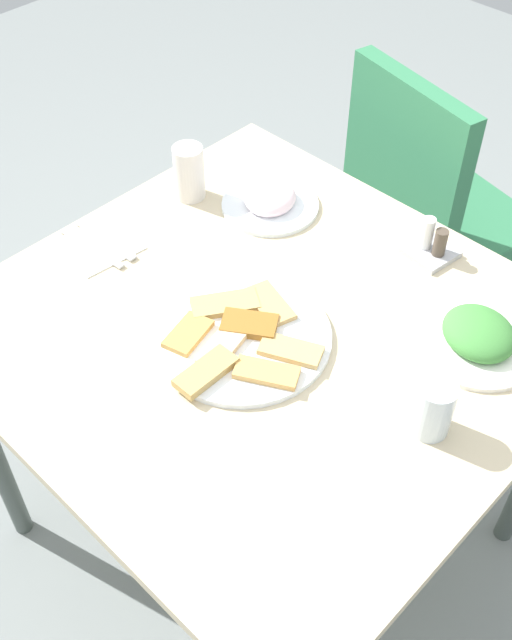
# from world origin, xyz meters

# --- Properties ---
(ground_plane) EXTENTS (6.00, 6.00, 0.00)m
(ground_plane) POSITION_xyz_m (0.00, 0.00, 0.00)
(ground_plane) COLOR gray
(dining_table) EXTENTS (1.00, 0.95, 0.75)m
(dining_table) POSITION_xyz_m (0.00, 0.00, 0.66)
(dining_table) COLOR beige
(dining_table) RESTS_ON ground_plane
(dining_chair) EXTENTS (0.50, 0.51, 0.89)m
(dining_chair) POSITION_xyz_m (-0.17, 0.81, 0.49)
(dining_chair) COLOR #31784D
(dining_chair) RESTS_ON ground_plane
(pide_platter) EXTENTS (0.32, 0.33, 0.03)m
(pide_platter) POSITION_xyz_m (-0.01, -0.05, 0.76)
(pide_platter) COLOR white
(pide_platter) RESTS_ON dining_table
(salad_plate_greens) EXTENTS (0.23, 0.23, 0.06)m
(salad_plate_greens) POSITION_xyz_m (0.30, 0.24, 0.77)
(salad_plate_greens) COLOR white
(salad_plate_greens) RESTS_ON dining_table
(salad_plate_rice) EXTENTS (0.21, 0.21, 0.05)m
(salad_plate_rice) POSITION_xyz_m (-0.24, 0.27, 0.76)
(salad_plate_rice) COLOR white
(salad_plate_rice) RESTS_ON dining_table
(soda_can) EXTENTS (0.07, 0.07, 0.12)m
(soda_can) POSITION_xyz_m (-0.39, 0.17, 0.81)
(soda_can) COLOR silver
(soda_can) RESTS_ON dining_table
(drinking_glass) EXTENTS (0.07, 0.07, 0.10)m
(drinking_glass) POSITION_xyz_m (0.35, 0.02, 0.80)
(drinking_glass) COLOR silver
(drinking_glass) RESTS_ON dining_table
(paper_napkin) EXTENTS (0.15, 0.15, 0.00)m
(paper_napkin) POSITION_xyz_m (-0.40, -0.07, 0.75)
(paper_napkin) COLOR white
(paper_napkin) RESTS_ON dining_table
(fork) EXTENTS (0.18, 0.03, 0.00)m
(fork) POSITION_xyz_m (-0.40, -0.09, 0.75)
(fork) COLOR silver
(fork) RESTS_ON paper_napkin
(spoon) EXTENTS (0.18, 0.02, 0.00)m
(spoon) POSITION_xyz_m (-0.40, -0.05, 0.75)
(spoon) COLOR silver
(spoon) RESTS_ON paper_napkin
(condiment_caddy) EXTENTS (0.10, 0.10, 0.08)m
(condiment_caddy) POSITION_xyz_m (0.10, 0.38, 0.77)
(condiment_caddy) COLOR #B2B2B7
(condiment_caddy) RESTS_ON dining_table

